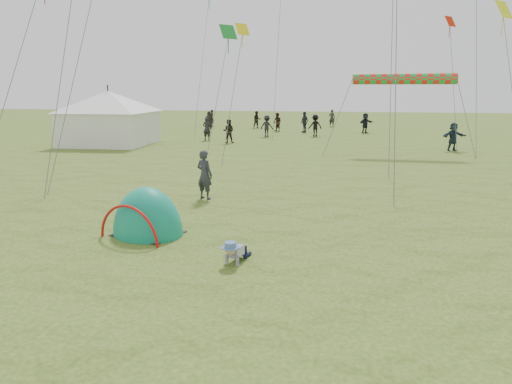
% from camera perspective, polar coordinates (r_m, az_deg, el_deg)
% --- Properties ---
extents(ground, '(140.00, 140.00, 0.00)m').
position_cam_1_polar(ground, '(9.79, -9.08, -9.21)').
color(ground, '#2A5112').
extents(crawling_toddler, '(0.64, 0.79, 0.54)m').
position_cam_1_polar(crawling_toddler, '(9.80, -2.67, -7.35)').
color(crawling_toddler, black).
rests_on(crawling_toddler, ground).
extents(popup_tent, '(2.29, 2.07, 2.46)m').
position_cam_1_polar(popup_tent, '(12.08, -13.32, -5.12)').
color(popup_tent, '#0C757E').
rests_on(popup_tent, ground).
extents(standing_adult, '(0.71, 0.61, 1.66)m').
position_cam_1_polar(standing_adult, '(15.39, -6.45, 2.14)').
color(standing_adult, '#2A2C33').
rests_on(standing_adult, ground).
extents(event_marquee, '(5.78, 5.78, 3.80)m').
position_cam_1_polar(event_marquee, '(32.35, -17.84, 9.03)').
color(event_marquee, white).
rests_on(event_marquee, ground).
extents(crowd_person_0, '(0.68, 0.73, 1.66)m').
position_cam_1_polar(crowd_person_0, '(46.29, -5.55, 9.17)').
color(crowd_person_0, black).
rests_on(crowd_person_0, ground).
extents(crowd_person_1, '(0.82, 0.66, 1.62)m').
position_cam_1_polar(crowd_person_1, '(31.80, -3.45, 7.59)').
color(crowd_person_1, black).
rests_on(crowd_person_1, ground).
extents(crowd_person_2, '(0.79, 1.12, 1.76)m').
position_cam_1_polar(crowd_person_2, '(32.28, -23.08, 6.81)').
color(crowd_person_2, '#2B3341').
rests_on(crowd_person_2, ground).
extents(crowd_person_3, '(1.18, 0.82, 1.66)m').
position_cam_1_polar(crowd_person_3, '(36.03, 1.37, 8.24)').
color(crowd_person_3, black).
rests_on(crowd_person_3, ground).
extents(crowd_person_5, '(1.64, 1.09, 1.69)m').
position_cam_1_polar(crowd_person_5, '(30.03, 23.42, 6.35)').
color(crowd_person_5, '#1E2E39').
rests_on(crowd_person_5, ground).
extents(crowd_person_6, '(0.71, 0.57, 1.70)m').
position_cam_1_polar(crowd_person_6, '(46.48, 9.46, 9.10)').
color(crowd_person_6, '#27282D').
rests_on(crowd_person_6, ground).
extents(crowd_person_7, '(1.01, 0.98, 1.63)m').
position_cam_1_polar(crowd_person_7, '(40.57, 2.69, 8.71)').
color(crowd_person_7, '#2E201C').
rests_on(crowd_person_7, ground).
extents(crowd_person_8, '(0.86, 1.12, 1.78)m').
position_cam_1_polar(crowd_person_8, '(39.95, 6.09, 8.69)').
color(crowd_person_8, '#272F3A').
rests_on(crowd_person_8, ground).
extents(crowd_person_9, '(1.25, 0.98, 1.70)m').
position_cam_1_polar(crowd_person_9, '(36.60, 7.40, 8.24)').
color(crowd_person_9, black).
rests_on(crowd_person_9, ground).
extents(crowd_person_10, '(0.92, 0.75, 1.61)m').
position_cam_1_polar(crowd_person_10, '(44.35, -5.87, 8.98)').
color(crowd_person_10, black).
rests_on(crowd_person_10, ground).
extents(crowd_person_11, '(1.44, 1.47, 1.68)m').
position_cam_1_polar(crowd_person_11, '(40.19, 13.51, 8.38)').
color(crowd_person_11, black).
rests_on(crowd_person_11, ground).
extents(crowd_person_12, '(0.65, 0.47, 1.69)m').
position_cam_1_polar(crowd_person_12, '(33.57, -6.17, 7.87)').
color(crowd_person_12, black).
rests_on(crowd_person_12, ground).
extents(crowd_person_13, '(0.98, 0.89, 1.63)m').
position_cam_1_polar(crowd_person_13, '(43.93, 0.13, 9.02)').
color(crowd_person_13, black).
rests_on(crowd_person_13, ground).
extents(rainbow_tube_kite, '(5.64, 0.64, 0.64)m').
position_cam_1_polar(rainbow_tube_kite, '(27.71, 17.99, 13.33)').
color(rainbow_tube_kite, red).
extents(diamond_kite_2, '(0.82, 0.82, 0.67)m').
position_cam_1_polar(diamond_kite_2, '(26.97, -1.72, 19.67)').
color(diamond_kite_2, yellow).
extents(diamond_kite_3, '(0.96, 0.96, 0.78)m').
position_cam_1_polar(diamond_kite_3, '(26.08, -3.49, 19.36)').
color(diamond_kite_3, '#178527').
extents(diamond_kite_7, '(0.85, 0.85, 0.69)m').
position_cam_1_polar(diamond_kite_7, '(33.86, 23.12, 19.03)').
color(diamond_kite_7, red).
extents(diamond_kite_8, '(1.13, 1.13, 0.92)m').
position_cam_1_polar(diamond_kite_8, '(28.09, 28.58, 19.41)').
color(diamond_kite_8, '#F0FF15').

